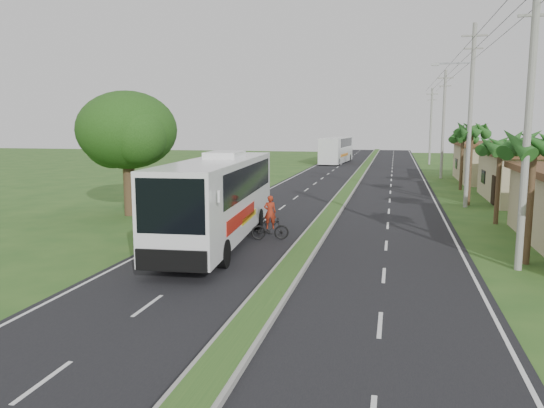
# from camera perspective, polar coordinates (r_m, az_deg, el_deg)

# --- Properties ---
(ground) EXTENTS (180.00, 180.00, 0.00)m
(ground) POSITION_cam_1_polar(r_m,az_deg,el_deg) (20.47, 2.02, -7.11)
(ground) COLOR #2A531E
(ground) RESTS_ON ground
(road_asphalt) EXTENTS (14.00, 160.00, 0.02)m
(road_asphalt) POSITION_cam_1_polar(r_m,az_deg,el_deg) (39.92, 7.52, 0.52)
(road_asphalt) COLOR black
(road_asphalt) RESTS_ON ground
(median_strip) EXTENTS (1.20, 160.00, 0.18)m
(median_strip) POSITION_cam_1_polar(r_m,az_deg,el_deg) (39.90, 7.52, 0.65)
(median_strip) COLOR gray
(median_strip) RESTS_ON ground
(lane_edge_left) EXTENTS (0.12, 160.00, 0.01)m
(lane_edge_left) POSITION_cam_1_polar(r_m,az_deg,el_deg) (41.09, -1.82, 0.81)
(lane_edge_left) COLOR silver
(lane_edge_left) RESTS_ON ground
(lane_edge_right) EXTENTS (0.12, 160.00, 0.01)m
(lane_edge_right) POSITION_cam_1_polar(r_m,az_deg,el_deg) (39.85, 17.15, 0.19)
(lane_edge_right) COLOR silver
(lane_edge_right) RESTS_ON ground
(shop_mid) EXTENTS (7.60, 10.60, 3.67)m
(shop_mid) POSITION_cam_1_polar(r_m,az_deg,el_deg) (42.77, 26.88, 2.70)
(shop_mid) COLOR tan
(shop_mid) RESTS_ON ground
(shop_far) EXTENTS (8.60, 11.60, 3.82)m
(shop_far) POSITION_cam_1_polar(r_m,az_deg,el_deg) (56.41, 23.53, 4.17)
(shop_far) COLOR tan
(shop_far) RESTS_ON ground
(palm_verge_a) EXTENTS (2.40, 2.40, 5.45)m
(palm_verge_a) POSITION_cam_1_polar(r_m,az_deg,el_deg) (22.98, 26.38, 5.71)
(palm_verge_a) COLOR #473321
(palm_verge_a) RESTS_ON ground
(palm_verge_b) EXTENTS (2.40, 2.40, 5.05)m
(palm_verge_b) POSITION_cam_1_polar(r_m,az_deg,el_deg) (31.89, 23.36, 5.75)
(palm_verge_b) COLOR #473321
(palm_verge_b) RESTS_ON ground
(palm_verge_c) EXTENTS (2.40, 2.40, 5.85)m
(palm_verge_c) POSITION_cam_1_polar(r_m,az_deg,el_deg) (38.69, 20.71, 7.40)
(palm_verge_c) COLOR #473321
(palm_verge_c) RESTS_ON ground
(palm_verge_d) EXTENTS (2.40, 2.40, 5.25)m
(palm_verge_d) POSITION_cam_1_polar(r_m,az_deg,el_deg) (47.69, 19.86, 6.86)
(palm_verge_d) COLOR #473321
(palm_verge_d) RESTS_ON ground
(shade_tree) EXTENTS (6.30, 6.00, 7.54)m
(shade_tree) POSITION_cam_1_polar(r_m,az_deg,el_deg) (33.38, -15.47, 7.38)
(shade_tree) COLOR #473321
(shade_tree) RESTS_ON ground
(utility_pole_a) EXTENTS (1.60, 0.28, 11.00)m
(utility_pole_a) POSITION_cam_1_polar(r_m,az_deg,el_deg) (21.88, 25.86, 8.09)
(utility_pole_a) COLOR gray
(utility_pole_a) RESTS_ON ground
(utility_pole_b) EXTENTS (3.20, 0.28, 12.00)m
(utility_pole_b) POSITION_cam_1_polar(r_m,az_deg,el_deg) (37.66, 20.50, 9.12)
(utility_pole_b) COLOR gray
(utility_pole_b) RESTS_ON ground
(utility_pole_c) EXTENTS (1.60, 0.28, 11.00)m
(utility_pole_c) POSITION_cam_1_polar(r_m,az_deg,el_deg) (57.55, 17.95, 8.27)
(utility_pole_c) COLOR gray
(utility_pole_c) RESTS_ON ground
(utility_pole_d) EXTENTS (1.60, 0.28, 10.50)m
(utility_pole_d) POSITION_cam_1_polar(r_m,az_deg,el_deg) (77.50, 16.71, 8.10)
(utility_pole_d) COLOR gray
(utility_pole_d) RESTS_ON ground
(coach_bus_main) EXTENTS (3.70, 13.28, 4.24)m
(coach_bus_main) POSITION_cam_1_polar(r_m,az_deg,el_deg) (24.68, -5.73, 1.07)
(coach_bus_main) COLOR white
(coach_bus_main) RESTS_ON ground
(coach_bus_far) EXTENTS (3.68, 12.81, 3.68)m
(coach_bus_far) POSITION_cam_1_polar(r_m,az_deg,el_deg) (78.03, 6.95, 5.95)
(coach_bus_far) COLOR white
(coach_bus_far) RESTS_ON ground
(motorcyclist) EXTENTS (1.88, 0.98, 2.17)m
(motorcyclist) POSITION_cam_1_polar(r_m,az_deg,el_deg) (25.51, -0.22, -2.21)
(motorcyclist) COLOR black
(motorcyclist) RESTS_ON ground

